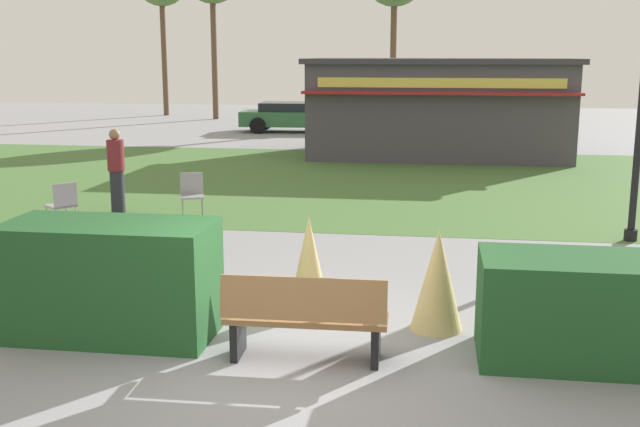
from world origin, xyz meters
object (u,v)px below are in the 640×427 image
object	(u,v)px
person_strolling	(116,170)
parked_car_west_slot	(292,116)
park_bench	(305,318)
cafe_chair_west	(63,202)
parked_car_center_slot	(415,117)
trash_bin	(80,270)
food_kiosk	(439,107)
cafe_chair_center	(192,192)

from	to	relation	value
person_strolling	parked_car_west_slot	size ratio (longest dim) A/B	0.40
parked_car_west_slot	park_bench	bearing A→B (deg)	-79.17
cafe_chair_west	parked_car_center_slot	distance (m)	19.32
trash_bin	cafe_chair_west	world-z (taller)	cafe_chair_west
person_strolling	parked_car_west_slot	distance (m)	16.71
cafe_chair_west	parked_car_center_slot	size ratio (longest dim) A/B	0.21
food_kiosk	parked_car_west_slot	world-z (taller)	food_kiosk
trash_bin	person_strolling	bearing A→B (deg)	108.51
cafe_chair_center	parked_car_west_slot	bearing A→B (deg)	93.99
cafe_chair_center	person_strolling	bearing A→B (deg)	167.92
food_kiosk	parked_car_west_slot	xyz separation A→B (m)	(-5.92, 6.74, -0.87)
cafe_chair_center	parked_car_center_slot	bearing A→B (deg)	77.38
park_bench	trash_bin	size ratio (longest dim) A/B	1.93
park_bench	cafe_chair_center	world-z (taller)	park_bench
person_strolling	parked_car_west_slot	world-z (taller)	person_strolling
trash_bin	parked_car_center_slot	bearing A→B (deg)	80.77
cafe_chair_west	parked_car_west_slot	size ratio (longest dim) A/B	0.21
park_bench	cafe_chair_center	distance (m)	7.48
cafe_chair_center	parked_car_center_slot	distance (m)	17.48
park_bench	food_kiosk	xyz separation A→B (m)	(1.37, 17.01, 1.04)
food_kiosk	cafe_chair_center	world-z (taller)	food_kiosk
trash_bin	food_kiosk	size ratio (longest dim) A/B	0.11
person_strolling	parked_car_center_slot	bearing A→B (deg)	-120.00
food_kiosk	park_bench	bearing A→B (deg)	-94.62
cafe_chair_west	parked_car_west_slot	world-z (taller)	parked_car_west_slot
parked_car_west_slot	parked_car_center_slot	xyz separation A→B (m)	(5.01, 0.00, 0.00)
food_kiosk	parked_car_west_slot	size ratio (longest dim) A/B	1.90
trash_bin	park_bench	bearing A→B (deg)	-24.67
food_kiosk	person_strolling	bearing A→B (deg)	-122.73
trash_bin	food_kiosk	distance (m)	16.24
park_bench	person_strolling	bearing A→B (deg)	125.52
trash_bin	person_strolling	world-z (taller)	person_strolling
park_bench	cafe_chair_center	bearing A→B (deg)	116.63
person_strolling	parked_car_center_slot	size ratio (longest dim) A/B	0.40
park_bench	cafe_chair_west	bearing A→B (deg)	135.06
park_bench	trash_bin	world-z (taller)	park_bench
food_kiosk	person_strolling	world-z (taller)	food_kiosk
trash_bin	person_strolling	size ratio (longest dim) A/B	0.53
trash_bin	cafe_chair_center	distance (m)	5.24
cafe_chair_center	person_strolling	size ratio (longest dim) A/B	0.53
parked_car_west_slot	parked_car_center_slot	world-z (taller)	same
food_kiosk	cafe_chair_center	bearing A→B (deg)	-114.61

